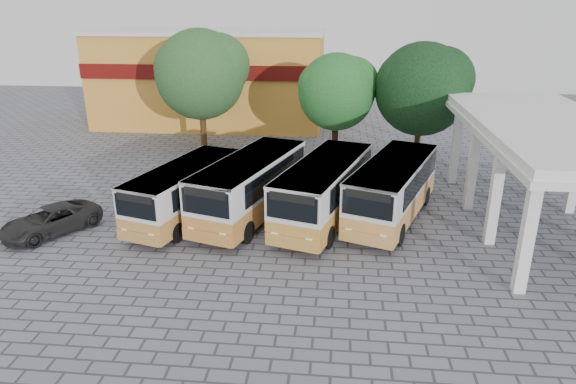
# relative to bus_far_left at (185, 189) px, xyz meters

# --- Properties ---
(ground) EXTENTS (90.00, 90.00, 0.00)m
(ground) POSITION_rel_bus_far_left_xyz_m (7.08, -3.19, -1.66)
(ground) COLOR slate
(ground) RESTS_ON ground
(terminal_shelter) EXTENTS (6.80, 15.80, 5.40)m
(terminal_shelter) POSITION_rel_bus_far_left_xyz_m (17.58, 0.81, 3.26)
(terminal_shelter) COLOR silver
(terminal_shelter) RESTS_ON ground
(shophouse_block) EXTENTS (20.40, 10.40, 8.30)m
(shophouse_block) POSITION_rel_bus_far_left_xyz_m (-3.92, 22.80, 2.51)
(shophouse_block) COLOR orange
(shophouse_block) RESTS_ON ground
(bus_far_left) EXTENTS (4.54, 8.41, 2.86)m
(bus_far_left) POSITION_rel_bus_far_left_xyz_m (0.00, 0.00, 0.00)
(bus_far_left) COLOR #AE7736
(bus_far_left) RESTS_ON ground
(bus_centre_left) EXTENTS (5.14, 9.37, 3.18)m
(bus_centre_left) POSITION_rel_bus_far_left_xyz_m (3.30, 0.60, 0.19)
(bus_centre_left) COLOR #B3702F
(bus_centre_left) RESTS_ON ground
(bus_centre_right) EXTENTS (5.09, 9.31, 3.16)m
(bus_centre_right) POSITION_rel_bus_far_left_xyz_m (7.11, 0.42, 0.17)
(bus_centre_right) COLOR #B97E31
(bus_centre_right) RESTS_ON ground
(bus_far_right) EXTENTS (5.47, 9.21, 3.11)m
(bus_far_right) POSITION_rel_bus_far_left_xyz_m (10.59, 1.01, 0.14)
(bus_far_right) COLOR #C38640
(bus_far_right) RESTS_ON ground
(tree_left) EXTENTS (6.84, 6.52, 8.95)m
(tree_left) POSITION_rel_bus_far_left_xyz_m (-2.29, 12.97, 4.25)
(tree_left) COLOR #4C3015
(tree_left) RESTS_ON ground
(tree_middle) EXTENTS (5.50, 5.24, 7.50)m
(tree_middle) POSITION_rel_bus_far_left_xyz_m (7.57, 11.21, 3.40)
(tree_middle) COLOR black
(tree_middle) RESTS_ON ground
(tree_right) EXTENTS (6.47, 6.16, 8.31)m
(tree_right) POSITION_rel_bus_far_left_xyz_m (13.21, 10.80, 3.77)
(tree_right) COLOR #342514
(tree_right) RESTS_ON ground
(parked_car) EXTENTS (4.42, 5.17, 1.32)m
(parked_car) POSITION_rel_bus_far_left_xyz_m (-6.12, -2.31, -1.00)
(parked_car) COLOR black
(parked_car) RESTS_ON ground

